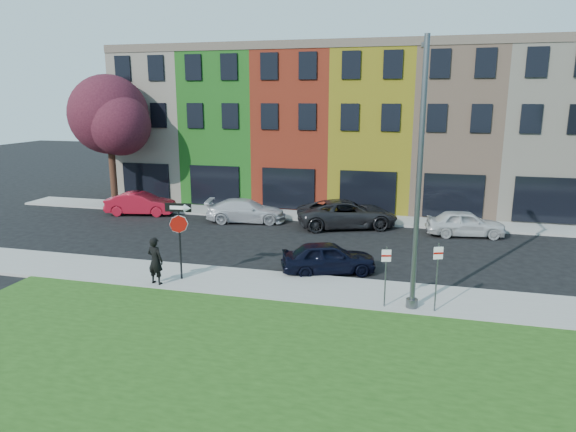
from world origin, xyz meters
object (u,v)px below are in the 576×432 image
(man, at_px, (155,261))
(sedan_near, at_px, (328,258))
(stop_sign, at_px, (179,226))
(street_lamp, at_px, (419,177))

(man, distance_m, sedan_near, 6.97)
(stop_sign, distance_m, man, 1.61)
(stop_sign, relative_size, man, 1.66)
(street_lamp, bearing_deg, stop_sign, 175.66)
(sedan_near, relative_size, street_lamp, 0.47)
(sedan_near, height_order, street_lamp, street_lamp)
(stop_sign, distance_m, sedan_near, 6.23)
(stop_sign, height_order, street_lamp, street_lamp)
(man, bearing_deg, stop_sign, -122.62)
(man, bearing_deg, sedan_near, -140.78)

